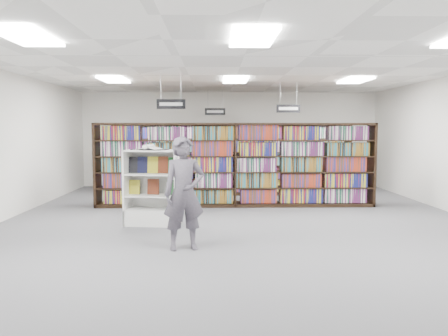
{
  "coord_description": "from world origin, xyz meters",
  "views": [
    {
      "loc": [
        -0.51,
        -8.97,
        1.93
      ],
      "look_at": [
        -0.31,
        0.5,
        1.1
      ],
      "focal_mm": 35.0,
      "sensor_mm": 36.0,
      "label": 1
    }
  ],
  "objects_px": {
    "open_book": "(149,148)",
    "endcap_display": "(153,200)",
    "bookshelf_row_near": "(235,165)",
    "shopper": "(184,193)"
  },
  "relations": [
    {
      "from": "endcap_display",
      "to": "shopper",
      "type": "xyz_separation_m",
      "value": [
        0.77,
        -1.9,
        0.41
      ]
    },
    {
      "from": "bookshelf_row_near",
      "to": "open_book",
      "type": "xyz_separation_m",
      "value": [
        -1.83,
        -2.16,
        0.51
      ]
    },
    {
      "from": "shopper",
      "to": "bookshelf_row_near",
      "type": "bearing_deg",
      "value": 62.49
    },
    {
      "from": "endcap_display",
      "to": "shopper",
      "type": "bearing_deg",
      "value": -60.06
    },
    {
      "from": "open_book",
      "to": "endcap_display",
      "type": "bearing_deg",
      "value": 58.17
    },
    {
      "from": "bookshelf_row_near",
      "to": "open_book",
      "type": "height_order",
      "value": "bookshelf_row_near"
    },
    {
      "from": "endcap_display",
      "to": "open_book",
      "type": "height_order",
      "value": "open_book"
    },
    {
      "from": "bookshelf_row_near",
      "to": "endcap_display",
      "type": "distance_m",
      "value": 2.82
    },
    {
      "from": "bookshelf_row_near",
      "to": "endcap_display",
      "type": "height_order",
      "value": "bookshelf_row_near"
    },
    {
      "from": "open_book",
      "to": "shopper",
      "type": "relative_size",
      "value": 0.42
    }
  ]
}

